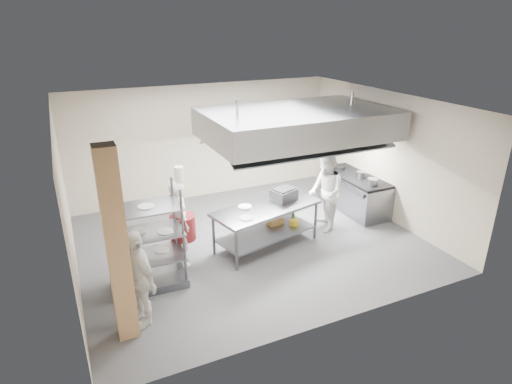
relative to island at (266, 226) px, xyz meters
name	(u,v)px	position (x,y,z in m)	size (l,w,h in m)	color
floor	(251,241)	(-0.23, 0.31, -0.46)	(7.00, 7.00, 0.00)	#3C3C3F
ceiling	(250,103)	(-0.23, 0.31, 2.54)	(7.00, 7.00, 0.00)	silver
wall_back	(204,142)	(-0.23, 3.31, 1.04)	(7.00, 7.00, 0.00)	tan
wall_left	(66,205)	(-3.73, 0.31, 1.04)	(6.00, 6.00, 0.00)	tan
wall_right	(385,156)	(3.27, 0.31, 1.04)	(6.00, 6.00, 0.00)	tan
column	(117,248)	(-3.13, -1.59, 1.04)	(0.30, 0.30, 3.00)	tan
exhaust_hood	(297,123)	(1.07, 0.71, 1.94)	(4.00, 2.50, 0.60)	gray
hood_strip_a	(260,142)	(0.17, 0.71, 1.62)	(1.60, 0.12, 0.04)	white
hood_strip_b	(331,134)	(1.97, 0.71, 1.62)	(1.60, 0.12, 0.04)	white
wall_shelf	(268,136)	(1.57, 3.15, 1.04)	(1.50, 0.28, 0.04)	gray
island	(266,226)	(0.00, 0.00, 0.00)	(2.28, 0.95, 0.91)	gray
island_worktop	(267,208)	(0.00, 0.00, 0.42)	(2.28, 0.95, 0.06)	gray
island_undershelf	(266,233)	(0.00, 0.00, -0.16)	(2.10, 0.86, 0.04)	slate
pass_rack	(146,239)	(-2.54, -0.44, 0.49)	(1.27, 0.74, 1.90)	gray
cooking_range	(354,194)	(2.85, 0.81, -0.04)	(0.80, 2.00, 0.84)	gray
range_top	(355,177)	(2.85, 0.81, 0.41)	(0.78, 1.96, 0.06)	black
chef_head	(181,223)	(-1.80, 0.08, 0.41)	(0.63, 0.42, 1.74)	silver
chef_line	(325,192)	(1.56, 0.19, 0.45)	(0.88, 0.68, 1.81)	silver
chef_plating	(138,278)	(-2.88, -1.39, 0.35)	(0.94, 0.39, 1.61)	white
griddle	(284,195)	(0.49, 0.17, 0.58)	(0.50, 0.39, 0.24)	slate
wicker_basket	(275,221)	(0.34, 0.28, -0.06)	(0.33, 0.23, 0.15)	olive
stockpot	(361,175)	(2.87, 0.62, 0.53)	(0.24, 0.24, 0.16)	gray
plate_stack	(148,256)	(-2.54, -0.44, 0.15)	(0.28, 0.28, 0.05)	white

